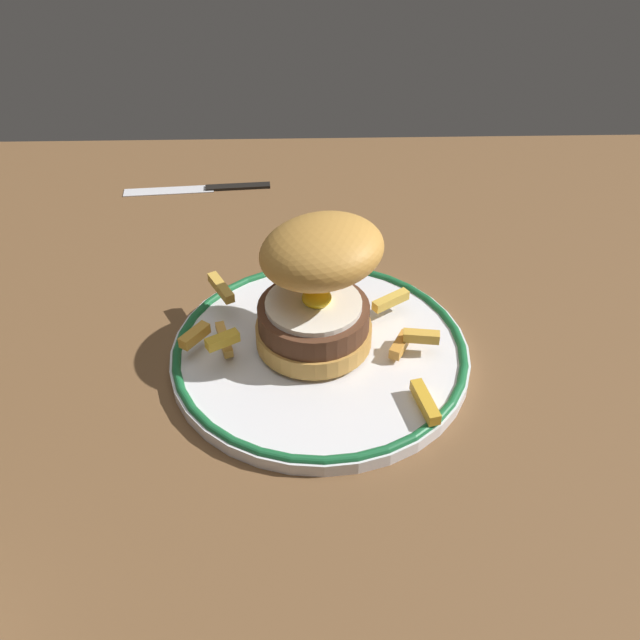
% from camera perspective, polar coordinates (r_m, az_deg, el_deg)
% --- Properties ---
extents(ground_plane, '(1.43, 0.93, 0.04)m').
position_cam_1_polar(ground_plane, '(0.66, -2.05, -4.75)').
color(ground_plane, brown).
extents(dinner_plate, '(0.27, 0.27, 0.02)m').
position_cam_1_polar(dinner_plate, '(0.65, 0.00, -2.58)').
color(dinner_plate, silver).
rests_on(dinner_plate, ground_plane).
extents(burger, '(0.15, 0.15, 0.12)m').
position_cam_1_polar(burger, '(0.62, -0.17, 2.97)').
color(burger, '#C68E40').
rests_on(burger, dinner_plate).
extents(fries_pile, '(0.23, 0.23, 0.03)m').
position_cam_1_polar(fries_pile, '(0.64, -0.24, -0.73)').
color(fries_pile, gold).
rests_on(fries_pile, dinner_plate).
extents(knife, '(0.18, 0.03, 0.01)m').
position_cam_1_polar(knife, '(0.92, -8.72, 10.29)').
color(knife, black).
rests_on(knife, ground_plane).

